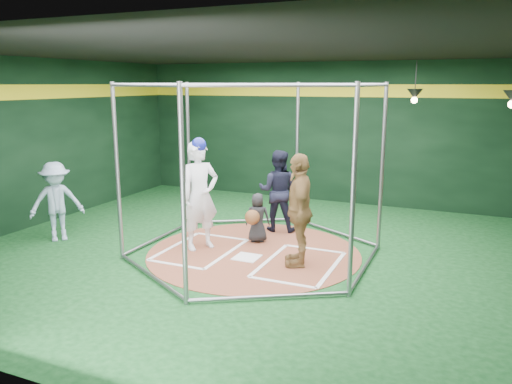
% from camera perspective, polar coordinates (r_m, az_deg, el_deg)
% --- Properties ---
extents(room_shell, '(10.10, 9.10, 3.53)m').
position_cam_1_polar(room_shell, '(8.58, -0.25, 4.15)').
color(room_shell, '#0C3714').
rests_on(room_shell, ground).
extents(clay_disc, '(3.80, 3.80, 0.01)m').
position_cam_1_polar(clay_disc, '(8.99, -0.26, -6.95)').
color(clay_disc, brown).
rests_on(clay_disc, ground).
extents(home_plate, '(0.43, 0.43, 0.01)m').
position_cam_1_polar(home_plate, '(8.73, -1.06, -7.47)').
color(home_plate, white).
rests_on(home_plate, clay_disc).
extents(batter_box_left, '(1.17, 1.77, 0.01)m').
position_cam_1_polar(batter_box_left, '(9.19, -6.36, -6.54)').
color(batter_box_left, white).
rests_on(batter_box_left, clay_disc).
extents(batter_box_right, '(1.17, 1.77, 0.01)m').
position_cam_1_polar(batter_box_right, '(8.45, 5.02, -8.22)').
color(batter_box_right, white).
rests_on(batter_box_right, clay_disc).
extents(batting_cage, '(4.05, 4.67, 3.00)m').
position_cam_1_polar(batting_cage, '(8.62, -0.27, 2.47)').
color(batting_cage, gray).
rests_on(batting_cage, ground).
extents(pendant_lamp_near, '(0.34, 0.34, 0.90)m').
position_cam_1_polar(pendant_lamp_near, '(11.44, 17.68, 10.58)').
color(pendant_lamp_near, black).
rests_on(pendant_lamp_near, room_shell).
extents(batter_figure, '(0.78, 0.86, 2.03)m').
position_cam_1_polar(batter_figure, '(9.02, -6.41, -0.29)').
color(batter_figure, white).
rests_on(batter_figure, clay_disc).
extents(visitor_leopard, '(0.80, 1.19, 1.87)m').
position_cam_1_polar(visitor_leopard, '(8.19, 4.95, -2.06)').
color(visitor_leopard, '#B2874C').
rests_on(visitor_leopard, clay_disc).
extents(catcher_figure, '(0.54, 0.61, 0.94)m').
position_cam_1_polar(catcher_figure, '(9.43, 0.10, -2.93)').
color(catcher_figure, black).
rests_on(catcher_figure, clay_disc).
extents(umpire, '(0.91, 0.77, 1.66)m').
position_cam_1_polar(umpire, '(10.13, 2.51, 0.15)').
color(umpire, black).
rests_on(umpire, clay_disc).
extents(bystander_blue, '(1.07, 1.12, 1.53)m').
position_cam_1_polar(bystander_blue, '(10.25, -21.85, -1.03)').
color(bystander_blue, '#92A9C1').
rests_on(bystander_blue, ground).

